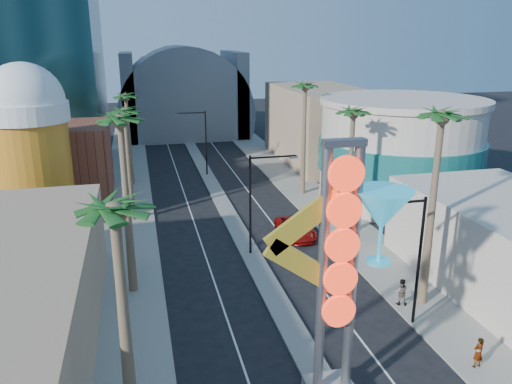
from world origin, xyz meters
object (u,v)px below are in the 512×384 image
object	(u,v)px
neon_sign	(356,258)
red_pickup	(296,229)
pedestrian_a	(478,352)
pedestrian_b	(401,292)

from	to	relation	value
neon_sign	red_pickup	size ratio (longest dim) A/B	2.39
red_pickup	pedestrian_a	distance (m)	19.62
pedestrian_a	pedestrian_b	size ratio (longest dim) A/B	0.97
neon_sign	pedestrian_b	bearing A→B (deg)	46.73
neon_sign	pedestrian_b	xyz separation A→B (m)	(6.68, 7.10, -6.28)
neon_sign	pedestrian_b	size ratio (longest dim) A/B	7.18
pedestrian_a	pedestrian_b	bearing A→B (deg)	-91.93
red_pickup	pedestrian_b	size ratio (longest dim) A/B	3.01
neon_sign	pedestrian_a	xyz separation A→B (m)	(7.35, 0.45, -6.31)
neon_sign	pedestrian_b	world-z (taller)	neon_sign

